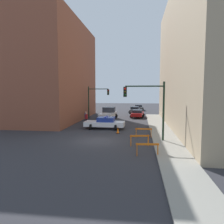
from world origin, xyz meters
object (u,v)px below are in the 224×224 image
Objects in this scene: pedestrian_crossing at (86,119)px; barrier_back at (144,131)px; police_car at (105,123)px; traffic_cone at (118,130)px; pedestrian_corner at (86,117)px; barrier_front at (147,147)px; traffic_light_far at (95,98)px; parked_car_far at (139,107)px; white_truck at (108,114)px; traffic_light_near at (150,102)px; barrier_mid at (140,138)px; parked_car_near at (137,113)px; parked_car_mid at (135,110)px.

barrier_back is at bearing -92.61° from pedestrian_crossing.
police_car is 3.22m from traffic_cone.
pedestrian_corner is at bearing 56.35° from pedestrian_crossing.
traffic_cone is (-2.83, 7.73, -0.30)m from barrier_front.
pedestrian_crossing is at bearing 51.64° from police_car.
traffic_light_far reaches higher than pedestrian_corner.
pedestrian_corner is (-7.14, -21.34, 0.19)m from parked_car_far.
white_truck is 11.38m from traffic_cone.
traffic_light_near is 1.21× the size of parked_car_far.
pedestrian_corner is 1.04× the size of barrier_back.
traffic_light_far is at bearing 41.28° from pedestrian_crossing.
barrier_mid is (7.14, -16.78, -2.78)m from traffic_light_far.
barrier_front is at bearing -69.91° from traffic_cone.
traffic_light_near reaches higher than police_car.
pedestrian_corner is at bearing -108.13° from parked_car_far.
barrier_back is at bearing 91.49° from barrier_front.
white_truck is 3.42× the size of barrier_front.
traffic_light_near is at bearing -61.80° from traffic_light_far.
barrier_mid is (0.38, -19.26, -0.06)m from parked_car_near.
white_truck is (2.20, -0.76, -2.49)m from traffic_light_far.
traffic_light_far is (-8.03, 14.98, -0.13)m from traffic_light_near.
barrier_front is 2.44× the size of traffic_cone.
traffic_cone is (-2.04, -27.87, -0.36)m from parked_car_far.
pedestrian_corner is (-7.01, -7.76, 0.19)m from parked_car_near.
traffic_cone is at bearing -74.72° from white_truck.
parked_car_far is (0.14, 13.58, 0.00)m from parked_car_near.
pedestrian_crossing is at bearing -106.71° from white_truck.
pedestrian_crossing is 1.04× the size of barrier_back.
parked_car_near reaches higher than barrier_back.
pedestrian_corner is 8.31m from traffic_cone.
parked_car_near is at bearing -90.20° from parked_car_far.
traffic_cone is at bearing -67.68° from traffic_light_far.
parked_car_near is at bearing 20.17° from traffic_light_far.
police_car reaches higher than barrier_mid.
parked_car_mid is at bearing 71.25° from white_truck.
parked_car_mid is 2.65× the size of pedestrian_corner.
pedestrian_crossing is (-6.56, -9.25, 0.19)m from parked_car_near.
pedestrian_corner is (-2.46, -4.52, -0.04)m from white_truck.
barrier_back is (5.32, -12.66, -0.29)m from white_truck.
barrier_mid is (4.10, -7.60, -0.11)m from police_car.
police_car is at bearing -98.30° from parked_car_far.
traffic_light_near is 3.54m from barrier_mid.
police_car is at bearing -102.57° from parked_car_near.
barrier_back is at bearing -82.14° from parked_car_near.
parked_car_far is 32.83m from barrier_mid.
parked_car_far is at bearing -6.76° from police_car.
pedestrian_crossing reaches higher than barrier_back.
barrier_front and barrier_back have the same top height.
barrier_front is at bearing -88.36° from parked_car_far.
barrier_back is at bearing -60.76° from traffic_light_far.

